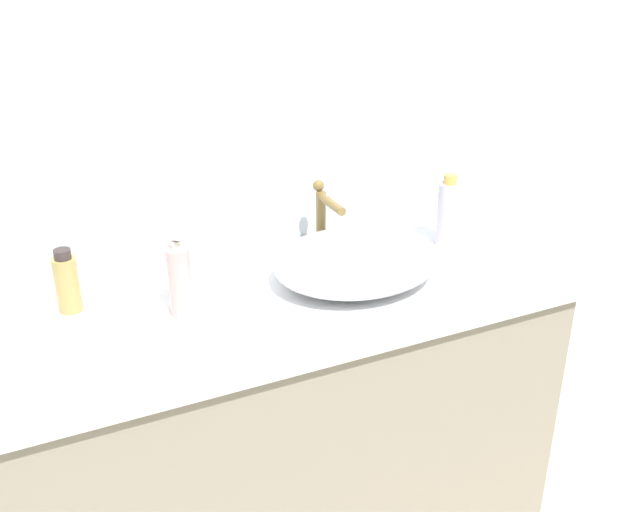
% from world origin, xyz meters
% --- Properties ---
extents(bathroom_wall_rear, '(6.00, 0.06, 2.60)m').
position_xyz_m(bathroom_wall_rear, '(0.00, 0.73, 1.30)').
color(bathroom_wall_rear, silver).
rests_on(bathroom_wall_rear, ground).
extents(vanity_counter, '(1.34, 0.55, 0.88)m').
position_xyz_m(vanity_counter, '(-0.09, 0.41, 0.44)').
color(vanity_counter, gray).
rests_on(vanity_counter, ground).
extents(wall_mirror_panel, '(1.28, 0.01, 0.91)m').
position_xyz_m(wall_mirror_panel, '(-0.09, 0.69, 1.33)').
color(wall_mirror_panel, '#B2BCC6').
rests_on(wall_mirror_panel, vanity_counter).
extents(sink_basin, '(0.39, 0.33, 0.10)m').
position_xyz_m(sink_basin, '(0.10, 0.39, 0.93)').
color(sink_basin, silver).
rests_on(sink_basin, vanity_counter).
extents(faucet, '(0.03, 0.15, 0.18)m').
position_xyz_m(faucet, '(0.10, 0.56, 0.99)').
color(faucet, brown).
rests_on(faucet, vanity_counter).
extents(soap_dispenser, '(0.05, 0.05, 0.20)m').
position_xyz_m(soap_dispenser, '(-0.31, 0.41, 0.97)').
color(soap_dispenser, '#E09E9C').
rests_on(soap_dispenser, vanity_counter).
extents(lotion_bottle, '(0.05, 0.05, 0.14)m').
position_xyz_m(lotion_bottle, '(-0.53, 0.53, 0.95)').
color(lotion_bottle, '#A98F4F').
rests_on(lotion_bottle, vanity_counter).
extents(perfume_bottle, '(0.06, 0.06, 0.19)m').
position_xyz_m(perfume_bottle, '(0.41, 0.48, 0.97)').
color(perfume_bottle, silver).
rests_on(perfume_bottle, vanity_counter).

